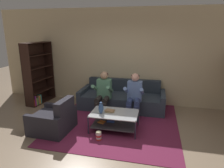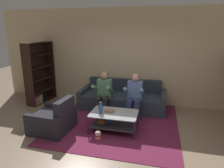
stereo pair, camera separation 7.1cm
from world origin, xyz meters
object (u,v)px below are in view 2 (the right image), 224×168
book_stack (110,111)px  popcorn_tub (98,136)px  person_seated_right (134,94)px  person_seated_left (104,92)px  armchair (54,120)px  couch (122,99)px  bookshelf (38,77)px  vase (101,108)px  coffee_table (114,118)px

book_stack → popcorn_tub: size_ratio=1.18×
person_seated_right → person_seated_left: bearing=179.9°
armchair → couch: bearing=54.0°
bookshelf → popcorn_tub: 3.20m
person_seated_left → armchair: (-0.86, -1.19, -0.38)m
person_seated_left → vase: (0.20, -0.94, -0.09)m
bookshelf → person_seated_left: bearing=-11.1°
person_seated_left → coffee_table: (0.48, -0.84, -0.35)m
person_seated_right → coffee_table: (-0.36, -0.84, -0.35)m
vase → book_stack: vase is taller
couch → vase: bearing=-98.3°
vase → person_seated_right: bearing=55.8°
book_stack → bookshelf: bookshelf is taller
couch → person_seated_right: (0.42, -0.56, 0.37)m
coffee_table → armchair: 1.38m
bookshelf → armchair: bearing=-49.0°
couch → popcorn_tub: size_ratio=12.06×
person_seated_right → vase: size_ratio=4.34×
couch → popcorn_tub: bearing=-94.7°
armchair → popcorn_tub: armchair is taller
person_seated_left → bookshelf: size_ratio=0.62×
bookshelf → popcorn_tub: bookshelf is taller
person_seated_left → person_seated_right: person_seated_left is taller
coffee_table → vase: bearing=-159.9°
couch → person_seated_left: 0.79m
couch → coffee_table: (0.06, -1.40, 0.02)m
person_seated_left → armchair: size_ratio=1.29×
coffee_table → book_stack: book_stack is taller
coffee_table → person_seated_left: bearing=119.8°
armchair → book_stack: bearing=17.8°
armchair → popcorn_tub: (1.12, -0.17, -0.16)m
coffee_table → bookshelf: 3.09m
person_seated_left → bookshelf: bookshelf is taller
person_seated_left → person_seated_right: (0.84, -0.00, -0.00)m
person_seated_right → armchair: (-1.69, -1.19, -0.37)m
couch → person_seated_right: person_seated_right is taller
coffee_table → armchair: (-1.34, -0.35, -0.02)m
armchair → popcorn_tub: size_ratio=4.45×
person_seated_left → armchair: bearing=-125.8°
book_stack → popcorn_tub: (-0.11, -0.56, -0.34)m
couch → coffee_table: size_ratio=2.31×
armchair → person_seated_right: bearing=35.0°
book_stack → couch: bearing=88.0°
bookshelf → popcorn_tub: (2.54, -1.80, -0.72)m
couch → popcorn_tub: 1.93m
coffee_table → armchair: armchair is taller
book_stack → popcorn_tub: 0.67m
vase → popcorn_tub: vase is taller
couch → person_seated_left: (-0.42, -0.56, 0.37)m
vase → person_seated_left: bearing=102.1°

